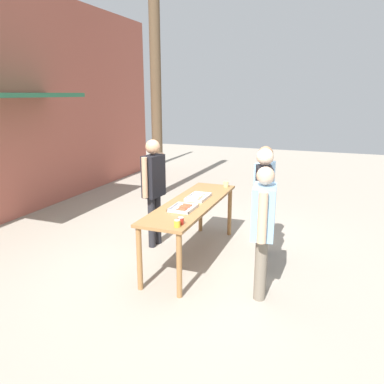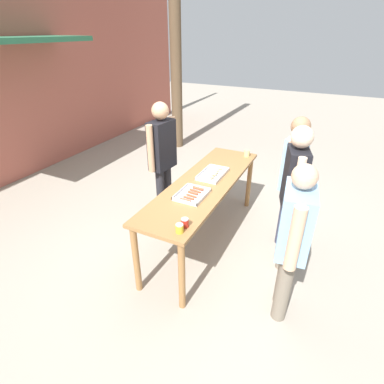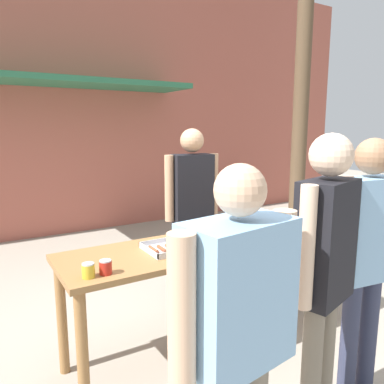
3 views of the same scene
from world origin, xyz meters
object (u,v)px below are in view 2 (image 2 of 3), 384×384
(beer_cup, at_px, (247,153))
(person_server_behind_table, at_px, (162,153))
(condiment_jar_ketchup, at_px, (185,223))
(condiment_jar_mustard, at_px, (180,228))
(utility_pole, at_px, (175,3))
(person_customer_holding_hotdog, at_px, (293,234))
(person_customer_with_cup, at_px, (293,171))
(food_tray_buns, at_px, (212,174))
(person_customer_waiting_in_line, at_px, (293,188))
(food_tray_sausages, at_px, (192,195))

(beer_cup, height_order, person_server_behind_table, person_server_behind_table)
(condiment_jar_ketchup, relative_size, person_server_behind_table, 0.05)
(condiment_jar_mustard, height_order, person_server_behind_table, person_server_behind_table)
(condiment_jar_mustard, distance_m, utility_pole, 5.24)
(person_customer_holding_hotdog, bearing_deg, utility_pole, -147.04)
(beer_cup, height_order, person_customer_holding_hotdog, person_customer_holding_hotdog)
(person_customer_with_cup, distance_m, utility_pole, 4.53)
(utility_pole, bearing_deg, food_tray_buns, -144.17)
(person_customer_holding_hotdog, height_order, person_customer_waiting_in_line, person_customer_waiting_in_line)
(food_tray_sausages, height_order, person_customer_holding_hotdog, person_customer_holding_hotdog)
(beer_cup, height_order, person_customer_waiting_in_line, person_customer_waiting_in_line)
(utility_pole, bearing_deg, person_customer_with_cup, -131.09)
(person_server_behind_table, bearing_deg, food_tray_buns, -85.76)
(beer_cup, bearing_deg, person_customer_holding_hotdog, -151.37)
(food_tray_sausages, height_order, utility_pole, utility_pole)
(person_customer_holding_hotdog, xyz_separation_m, person_customer_waiting_in_line, (0.70, 0.14, 0.10))
(person_customer_waiting_in_line, bearing_deg, condiment_jar_ketchup, -56.73)
(food_tray_sausages, bearing_deg, utility_pole, 31.04)
(person_customer_holding_hotdog, distance_m, utility_pole, 5.47)
(person_server_behind_table, bearing_deg, food_tray_sausages, -122.14)
(person_customer_with_cup, bearing_deg, person_customer_holding_hotdog, 19.08)
(person_server_behind_table, xyz_separation_m, person_customer_with_cup, (0.24, -1.71, -0.03))
(food_tray_buns, height_order, person_server_behind_table, person_server_behind_table)
(food_tray_sausages, relative_size, person_customer_with_cup, 0.23)
(condiment_jar_ketchup, height_order, utility_pole, utility_pole)
(food_tray_buns, relative_size, person_customer_with_cup, 0.28)
(person_customer_with_cup, bearing_deg, condiment_jar_mustard, -17.18)
(person_customer_waiting_in_line, bearing_deg, utility_pole, -150.78)
(condiment_jar_ketchup, relative_size, beer_cup, 0.94)
(person_customer_with_cup, distance_m, person_customer_waiting_in_line, 0.49)
(person_customer_waiting_in_line, bearing_deg, food_tray_buns, -117.48)
(condiment_jar_mustard, bearing_deg, utility_pole, 28.95)
(condiment_jar_ketchup, height_order, person_customer_holding_hotdog, person_customer_holding_hotdog)
(condiment_jar_ketchup, bearing_deg, food_tray_sausages, 19.53)
(food_tray_sausages, relative_size, person_server_behind_table, 0.23)
(condiment_jar_ketchup, bearing_deg, person_customer_waiting_in_line, -41.09)
(food_tray_buns, distance_m, person_server_behind_table, 0.78)
(food_tray_sausages, xyz_separation_m, person_customer_holding_hotdog, (-0.33, -1.16, 0.05))
(person_customer_waiting_in_line, bearing_deg, condiment_jar_mustard, -53.87)
(food_tray_sausages, relative_size, beer_cup, 4.20)
(food_tray_sausages, height_order, person_customer_with_cup, person_customer_with_cup)
(condiment_jar_mustard, relative_size, person_customer_with_cup, 0.05)
(condiment_jar_ketchup, relative_size, person_customer_holding_hotdog, 0.05)
(person_customer_holding_hotdog, xyz_separation_m, utility_pole, (3.87, 3.29, 2.05))
(person_customer_waiting_in_line, bearing_deg, person_server_behind_table, -113.69)
(condiment_jar_ketchup, relative_size, person_customer_with_cup, 0.05)
(food_tray_buns, xyz_separation_m, utility_pole, (2.95, 2.13, 2.09))
(person_customer_waiting_in_line, bearing_deg, beer_cup, -157.89)
(condiment_jar_mustard, xyz_separation_m, person_customer_holding_hotdog, (0.35, -0.96, 0.02))
(person_customer_waiting_in_line, relative_size, utility_pole, 0.29)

